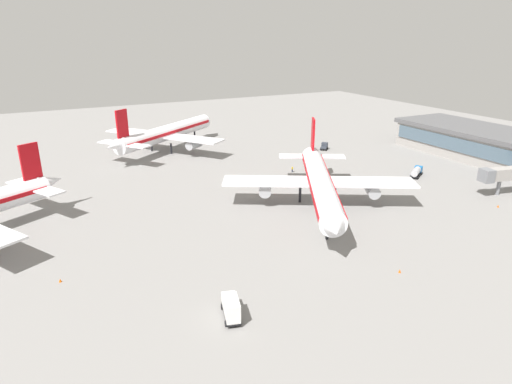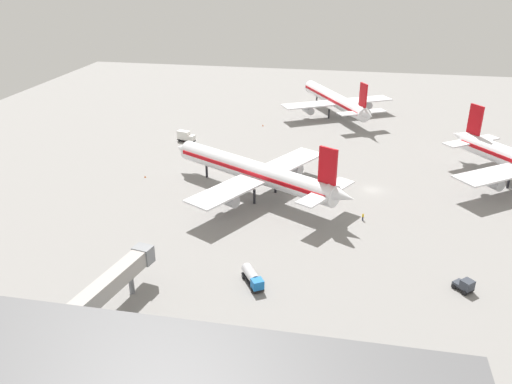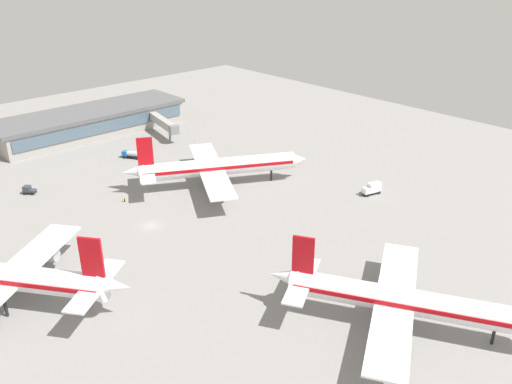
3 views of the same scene
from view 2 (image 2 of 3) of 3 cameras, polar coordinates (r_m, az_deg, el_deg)
The scene contains 11 objects.
ground at distance 129.75m, azimuth 12.67°, elevation 0.23°, with size 288.00×288.00×0.00m, color gray.
airplane_at_gate at distance 188.44m, azimuth 8.75°, elevation 9.99°, with size 38.52×46.06×15.45m.
airplane_distant at distance 121.78m, azimuth -0.07°, elevation 2.27°, with size 48.90×40.87×16.34m.
baggage_tug at distance 96.18m, azimuth 21.99°, elevation -9.48°, with size 3.68×3.72×2.30m.
fuel_truck at distance 90.92m, azimuth -0.39°, elevation -9.37°, with size 4.97×6.34×2.50m.
catering_truck at distance 161.15m, azimuth -7.75°, elevation 6.09°, with size 5.90×3.38×3.30m.
ground_crew_worker at distance 114.14m, azimuth 11.68°, elevation -2.69°, with size 0.49×0.55×1.67m.
jet_bridge at distance 85.49m, azimuth -15.98°, elevation -9.87°, with size 7.40×23.34×6.74m.
safety_cone_near_gate at distance 175.15m, azimuth 0.77°, elevation 7.34°, with size 0.44×0.44×0.60m, color #EA590C.
safety_cone_mid_apron at distance 99.47m, azimuth -14.70°, elevation -7.75°, with size 0.44×0.44×0.60m, color #EA590C.
safety_cone_far_side at distance 136.56m, azimuth -12.10°, elevation 1.68°, with size 0.44×0.44×0.60m, color #EA590C.
Camera 2 is at (-6.14, -118.66, 52.13)m, focal length 36.37 mm.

